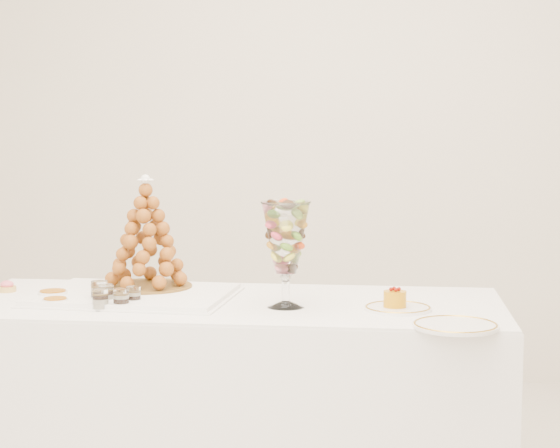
# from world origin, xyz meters

# --- Properties ---
(buffet_table) EXTENTS (1.90, 0.87, 0.70)m
(buffet_table) POSITION_xyz_m (-0.11, 0.26, 0.35)
(buffet_table) COLOR white
(buffet_table) RESTS_ON ground
(lace_tray) EXTENTS (0.65, 0.49, 0.02)m
(lace_tray) POSITION_xyz_m (-0.44, 0.26, 0.71)
(lace_tray) COLOR white
(lace_tray) RESTS_ON buffet_table
(macaron_vase) EXTENTS (0.16, 0.16, 0.35)m
(macaron_vase) POSITION_xyz_m (0.10, 0.19, 0.93)
(macaron_vase) COLOR white
(macaron_vase) RESTS_ON buffet_table
(cake_plate) EXTENTS (0.22, 0.22, 0.01)m
(cake_plate) POSITION_xyz_m (0.46, 0.21, 0.71)
(cake_plate) COLOR white
(cake_plate) RESTS_ON buffet_table
(spare_plate) EXTENTS (0.25, 0.25, 0.01)m
(spare_plate) POSITION_xyz_m (0.65, -0.02, 0.71)
(spare_plate) COLOR white
(spare_plate) RESTS_ON buffet_table
(pink_tart) EXTENTS (0.06, 0.06, 0.04)m
(pink_tart) POSITION_xyz_m (-0.94, 0.29, 0.72)
(pink_tart) COLOR tan
(pink_tart) RESTS_ON buffet_table
(verrine_a) EXTENTS (0.06, 0.06, 0.08)m
(verrine_a) POSITION_xyz_m (-0.53, 0.14, 0.74)
(verrine_a) COLOR white
(verrine_a) RESTS_ON buffet_table
(verrine_b) EXTENTS (0.06, 0.06, 0.07)m
(verrine_b) POSITION_xyz_m (-0.49, 0.12, 0.74)
(verrine_b) COLOR white
(verrine_b) RESTS_ON buffet_table
(verrine_c) EXTENTS (0.06, 0.06, 0.06)m
(verrine_c) POSITION_xyz_m (-0.40, 0.12, 0.74)
(verrine_c) COLOR white
(verrine_c) RESTS_ON buffet_table
(verrine_d) EXTENTS (0.05, 0.05, 0.07)m
(verrine_d) POSITION_xyz_m (-0.48, 0.03, 0.74)
(verrine_d) COLOR white
(verrine_d) RESTS_ON buffet_table
(verrine_e) EXTENTS (0.05, 0.05, 0.07)m
(verrine_e) POSITION_xyz_m (-0.42, 0.05, 0.74)
(verrine_e) COLOR white
(verrine_e) RESTS_ON buffet_table
(ramekin_back) EXTENTS (0.10, 0.10, 0.03)m
(ramekin_back) POSITION_xyz_m (-0.70, 0.17, 0.72)
(ramekin_back) COLOR white
(ramekin_back) RESTS_ON buffet_table
(ramekin_front) EXTENTS (0.08, 0.08, 0.03)m
(ramekin_front) POSITION_xyz_m (-0.65, 0.06, 0.72)
(ramekin_front) COLOR white
(ramekin_front) RESTS_ON buffet_table
(croquembouche) EXTENTS (0.32, 0.32, 0.40)m
(croquembouche) POSITION_xyz_m (-0.43, 0.36, 0.92)
(croquembouche) COLOR brown
(croquembouche) RESTS_ON lace_tray
(mousse_cake) EXTENTS (0.07, 0.07, 0.07)m
(mousse_cake) POSITION_xyz_m (0.45, 0.21, 0.74)
(mousse_cake) COLOR #CB8509
(mousse_cake) RESTS_ON cake_plate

